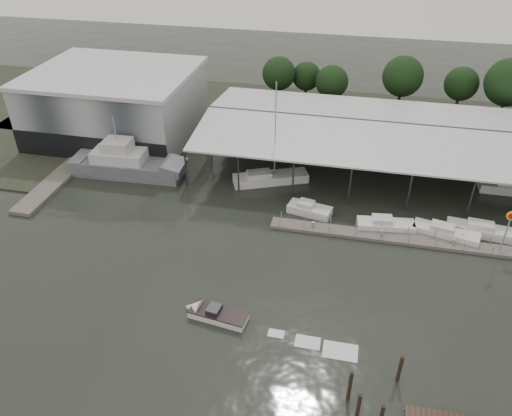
% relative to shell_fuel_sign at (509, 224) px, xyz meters
% --- Properties ---
extents(ground, '(200.00, 200.00, 0.00)m').
position_rel_shell_fuel_sign_xyz_m(ground, '(-27.00, -9.99, -3.93)').
color(ground, '#242921').
rests_on(ground, ground).
extents(land_strip_far, '(140.00, 30.00, 0.30)m').
position_rel_shell_fuel_sign_xyz_m(land_strip_far, '(-27.00, 32.01, -3.83)').
color(land_strip_far, '#333A2B').
rests_on(land_strip_far, ground).
extents(land_strip_west, '(20.00, 40.00, 0.30)m').
position_rel_shell_fuel_sign_xyz_m(land_strip_west, '(-67.00, 20.01, -3.83)').
color(land_strip_west, '#333A2B').
rests_on(land_strip_west, ground).
extents(storage_warehouse, '(24.50, 20.50, 10.50)m').
position_rel_shell_fuel_sign_xyz_m(storage_warehouse, '(-55.00, 19.95, 1.36)').
color(storage_warehouse, '#A1A6AB').
rests_on(storage_warehouse, ground).
extents(covered_boat_shed, '(58.24, 24.00, 6.96)m').
position_rel_shell_fuel_sign_xyz_m(covered_boat_shed, '(-10.00, 18.01, 2.20)').
color(covered_boat_shed, white).
rests_on(covered_boat_shed, ground).
extents(trawler_dock, '(3.00, 18.00, 0.50)m').
position_rel_shell_fuel_sign_xyz_m(trawler_dock, '(-57.00, 4.01, -3.68)').
color(trawler_dock, slate).
rests_on(trawler_dock, ground).
extents(floating_dock, '(28.00, 2.00, 1.40)m').
position_rel_shell_fuel_sign_xyz_m(floating_dock, '(-12.00, 0.01, -3.72)').
color(floating_dock, slate).
rests_on(floating_dock, ground).
extents(shell_fuel_sign, '(1.10, 0.18, 5.55)m').
position_rel_shell_fuel_sign_xyz_m(shell_fuel_sign, '(0.00, 0.00, 0.00)').
color(shell_fuel_sign, '#949699').
rests_on(shell_fuel_sign, ground).
extents(grey_trawler, '(16.31, 5.19, 8.84)m').
position_rel_shell_fuel_sign_xyz_m(grey_trawler, '(-48.13, 7.77, -2.35)').
color(grey_trawler, slate).
rests_on(grey_trawler, ground).
extents(white_sailboat, '(10.43, 6.45, 14.43)m').
position_rel_shell_fuel_sign_xyz_m(white_sailboat, '(-28.21, 9.76, -3.27)').
color(white_sailboat, white).
rests_on(white_sailboat, ground).
extents(speedboat_underway, '(17.26, 4.29, 2.00)m').
position_rel_shell_fuel_sign_xyz_m(speedboat_underway, '(-28.58, -16.24, -3.53)').
color(speedboat_underway, white).
rests_on(speedboat_underway, ground).
extents(moored_cruiser_0, '(5.73, 3.32, 1.70)m').
position_rel_shell_fuel_sign_xyz_m(moored_cruiser_0, '(-21.88, 3.30, -3.31)').
color(moored_cruiser_0, white).
rests_on(moored_cruiser_0, ground).
extents(moored_cruiser_1, '(6.93, 2.94, 1.70)m').
position_rel_shell_fuel_sign_xyz_m(moored_cruiser_1, '(-12.60, 1.86, -3.31)').
color(moored_cruiser_1, white).
rests_on(moored_cruiser_1, ground).
extents(moored_cruiser_2, '(7.75, 3.89, 1.70)m').
position_rel_shell_fuel_sign_xyz_m(moored_cruiser_2, '(-5.76, 1.79, -3.31)').
color(moored_cruiser_2, white).
rests_on(moored_cruiser_2, ground).
extents(moored_cruiser_3, '(8.53, 3.13, 1.70)m').
position_rel_shell_fuel_sign_xyz_m(moored_cruiser_3, '(-1.34, 3.16, -3.31)').
color(moored_cruiser_3, white).
rests_on(moored_cruiser_3, ground).
extents(mooring_pilings, '(4.26, 8.84, 3.87)m').
position_rel_shell_fuel_sign_xyz_m(mooring_pilings, '(-13.44, -24.49, -2.82)').
color(mooring_pilings, '#332519').
rests_on(mooring_pilings, ground).
extents(horizon_tree_line, '(69.27, 10.23, 11.54)m').
position_rel_shell_fuel_sign_xyz_m(horizon_tree_line, '(-2.90, 37.58, 2.32)').
color(horizon_tree_line, black).
rests_on(horizon_tree_line, ground).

